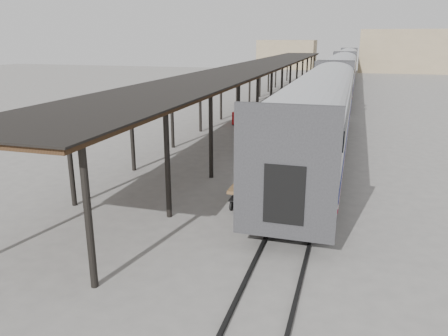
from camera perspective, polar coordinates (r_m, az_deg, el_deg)
ground at (r=17.83m, az=-0.57°, el=-4.44°), size 160.00×160.00×0.00m
train at (r=49.86m, az=14.91°, el=11.80°), size 3.45×76.01×4.01m
canopy at (r=40.82m, az=4.96°, el=13.18°), size 4.90×64.30×4.15m
rails at (r=50.32m, az=14.71°, el=8.84°), size 1.54×150.00×0.12m
building_far at (r=94.36m, az=22.85°, el=13.91°), size 18.00×10.00×8.00m
building_left at (r=99.08m, az=8.22°, el=14.48°), size 12.00×8.00×6.00m
baggage_cart at (r=17.51m, az=3.39°, el=-2.62°), size 1.27×2.41×0.86m
suitcase_stack at (r=17.72m, az=3.32°, el=-1.00°), size 1.13×1.02×0.57m
luggage_tug at (r=33.80m, az=2.33°, el=6.77°), size 1.13×1.66×1.38m
porter at (r=16.57m, az=2.93°, el=0.22°), size 0.51×0.69×1.75m
pedestrian at (r=29.79m, az=3.47°, el=6.06°), size 1.23×0.84×1.93m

